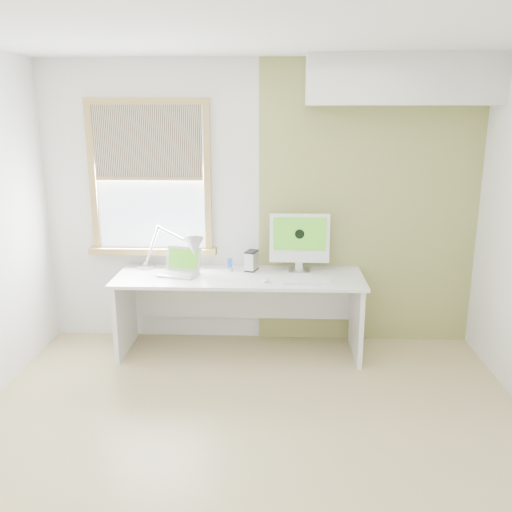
# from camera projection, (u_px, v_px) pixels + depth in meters

# --- Properties ---
(room) EXTENTS (4.04, 3.54, 2.64)m
(room) POSITION_uv_depth(u_px,v_px,m) (249.00, 252.00, 3.29)
(room) COLOR tan
(room) RESTS_ON ground
(accent_wall) EXTENTS (2.00, 0.02, 2.60)m
(accent_wall) POSITION_uv_depth(u_px,v_px,m) (368.00, 206.00, 4.93)
(accent_wall) COLOR #9B914A
(accent_wall) RESTS_ON room
(soffit) EXTENTS (1.60, 0.40, 0.42)m
(soffit) POSITION_uv_depth(u_px,v_px,m) (402.00, 79.00, 4.48)
(soffit) COLOR white
(soffit) RESTS_ON room
(window) EXTENTS (1.20, 0.14, 1.42)m
(window) POSITION_uv_depth(u_px,v_px,m) (150.00, 179.00, 4.92)
(window) COLOR #B08B48
(window) RESTS_ON room
(desk) EXTENTS (2.20, 0.70, 0.73)m
(desk) POSITION_uv_depth(u_px,v_px,m) (240.00, 294.00, 4.89)
(desk) COLOR white
(desk) RESTS_ON room
(desk_lamp) EXTENTS (0.70, 0.38, 0.41)m
(desk_lamp) POSITION_uv_depth(u_px,v_px,m) (185.00, 249.00, 4.85)
(desk_lamp) COLOR silver
(desk_lamp) RESTS_ON desk
(laptop) EXTENTS (0.38, 0.34, 0.23)m
(laptop) POSITION_uv_depth(u_px,v_px,m) (181.00, 268.00, 4.82)
(laptop) COLOR silver
(laptop) RESTS_ON desk
(phone_dock) EXTENTS (0.09, 0.09, 0.13)m
(phone_dock) POSITION_uv_depth(u_px,v_px,m) (230.00, 267.00, 4.93)
(phone_dock) COLOR silver
(phone_dock) RESTS_ON desk
(external_drive) EXTENTS (0.13, 0.16, 0.18)m
(external_drive) POSITION_uv_depth(u_px,v_px,m) (252.00, 261.00, 4.92)
(external_drive) COLOR silver
(external_drive) RESTS_ON desk
(imac) EXTENTS (0.54, 0.18, 0.53)m
(imac) POSITION_uv_depth(u_px,v_px,m) (299.00, 239.00, 4.85)
(imac) COLOR silver
(imac) RESTS_ON desk
(keyboard) EXTENTS (0.42, 0.12, 0.02)m
(keyboard) POSITION_uv_depth(u_px,v_px,m) (308.00, 282.00, 4.57)
(keyboard) COLOR white
(keyboard) RESTS_ON desk
(mouse) EXTENTS (0.06, 0.10, 0.03)m
(mouse) POSITION_uv_depth(u_px,v_px,m) (265.00, 280.00, 4.60)
(mouse) COLOR white
(mouse) RESTS_ON desk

